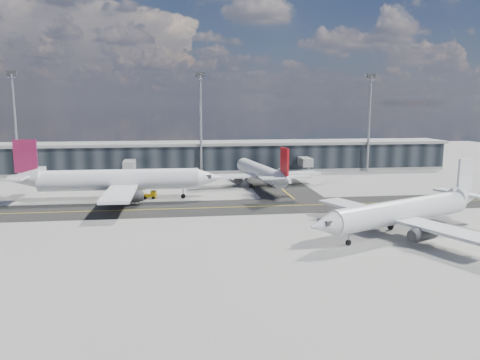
{
  "coord_description": "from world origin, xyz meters",
  "views": [
    {
      "loc": [
        -6.22,
        -85.67,
        20.32
      ],
      "look_at": [
        5.82,
        6.51,
        5.0
      ],
      "focal_mm": 35.0,
      "sensor_mm": 36.0,
      "label": 1
    }
  ],
  "objects_px": {
    "baggage_tug": "(151,195)",
    "service_van": "(246,174)",
    "airliner_near": "(404,211)",
    "airliner_redtail": "(261,172)",
    "airliner_af": "(117,180)"
  },
  "relations": [
    {
      "from": "airliner_redtail",
      "to": "airliner_near",
      "type": "height_order",
      "value": "airliner_redtail"
    },
    {
      "from": "airliner_redtail",
      "to": "airliner_near",
      "type": "bearing_deg",
      "value": -80.16
    },
    {
      "from": "airliner_af",
      "to": "baggage_tug",
      "type": "distance_m",
      "value": 7.79
    },
    {
      "from": "airliner_near",
      "to": "airliner_redtail",
      "type": "bearing_deg",
      "value": -4.86
    },
    {
      "from": "airliner_redtail",
      "to": "service_van",
      "type": "distance_m",
      "value": 16.88
    },
    {
      "from": "airliner_redtail",
      "to": "service_van",
      "type": "xyz_separation_m",
      "value": [
        -1.17,
        16.59,
        -2.84
      ]
    },
    {
      "from": "airliner_near",
      "to": "service_van",
      "type": "relative_size",
      "value": 6.12
    },
    {
      "from": "airliner_af",
      "to": "airliner_redtail",
      "type": "distance_m",
      "value": 34.7
    },
    {
      "from": "airliner_redtail",
      "to": "baggage_tug",
      "type": "xyz_separation_m",
      "value": [
        -25.81,
        -10.83,
        -2.77
      ]
    },
    {
      "from": "airliner_af",
      "to": "airliner_redtail",
      "type": "relative_size",
      "value": 1.18
    },
    {
      "from": "baggage_tug",
      "to": "airliner_near",
      "type": "bearing_deg",
      "value": 65.65
    },
    {
      "from": "airliner_af",
      "to": "airliner_redtail",
      "type": "height_order",
      "value": "airliner_af"
    },
    {
      "from": "airliner_redtail",
      "to": "airliner_near",
      "type": "xyz_separation_m",
      "value": [
        15.03,
        -43.7,
        -0.0
      ]
    },
    {
      "from": "airliner_redtail",
      "to": "baggage_tug",
      "type": "distance_m",
      "value": 28.13
    },
    {
      "from": "baggage_tug",
      "to": "service_van",
      "type": "relative_size",
      "value": 0.52
    }
  ]
}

